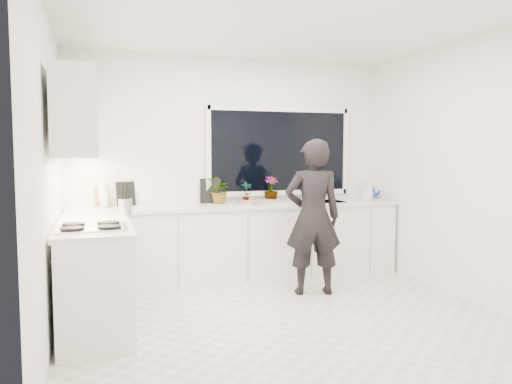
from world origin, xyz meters
name	(u,v)px	position (x,y,z in m)	size (l,w,h in m)	color
floor	(284,319)	(0.00, 0.00, -0.01)	(4.00, 3.50, 0.02)	beige
wall_back	(233,167)	(0.00, 1.76, 1.35)	(4.00, 0.02, 2.70)	white
wall_left	(47,176)	(-2.01, 0.00, 1.35)	(0.02, 3.50, 2.70)	white
wall_right	(466,171)	(2.01, 0.00, 1.35)	(0.02, 3.50, 2.70)	white
ceiling	(286,20)	(0.00, 0.00, 2.71)	(4.00, 3.50, 0.02)	white
window	(280,151)	(0.60, 1.73, 1.55)	(1.80, 0.02, 1.00)	black
base_cabinets_back	(241,244)	(0.00, 1.45, 0.44)	(3.92, 0.58, 0.88)	white
base_cabinets_left	(95,276)	(-1.67, 0.35, 0.44)	(0.58, 1.60, 0.88)	white
countertop_back	(241,206)	(0.00, 1.44, 0.90)	(3.94, 0.62, 0.04)	silver
countertop_left	(94,225)	(-1.67, 0.35, 0.90)	(0.62, 1.60, 0.04)	silver
upper_cabinets	(77,119)	(-1.79, 0.70, 1.85)	(0.34, 2.10, 0.70)	white
sink	(320,205)	(1.05, 1.45, 0.87)	(0.58, 0.42, 0.14)	silver
faucet	(314,192)	(1.05, 1.65, 1.03)	(0.03, 0.03, 0.22)	silver
stovetop	(91,227)	(-1.69, 0.00, 0.94)	(0.56, 0.48, 0.03)	black
person	(313,217)	(0.59, 0.66, 0.84)	(0.61, 0.40, 1.68)	black
pizza_tray	(262,202)	(0.26, 1.42, 0.94)	(0.50, 0.37, 0.03)	silver
pizza	(262,201)	(0.26, 1.42, 0.95)	(0.46, 0.33, 0.01)	#AB1716
watering_can	(370,194)	(1.85, 1.61, 0.98)	(0.14, 0.14, 0.13)	#162AD4
paper_towel_roll	(103,196)	(-1.56, 1.55, 1.05)	(0.11, 0.11, 0.26)	white
knife_block	(102,198)	(-1.58, 1.59, 1.03)	(0.13, 0.10, 0.22)	#916543
utensil_crock	(125,207)	(-1.37, 0.80, 1.00)	(0.13, 0.13, 0.16)	#B0B0B5
picture_frame_large	(126,194)	(-1.31, 1.69, 1.06)	(0.22, 0.02, 0.28)	black
picture_frame_small	(210,191)	(-0.31, 1.69, 1.07)	(0.25, 0.02, 0.30)	black
herb_plants	(247,190)	(0.12, 1.61, 1.07)	(1.43, 0.25, 0.32)	#26662D
soap_bottles	(368,190)	(1.63, 1.30, 1.06)	(0.19, 0.16, 0.31)	#D8BF66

